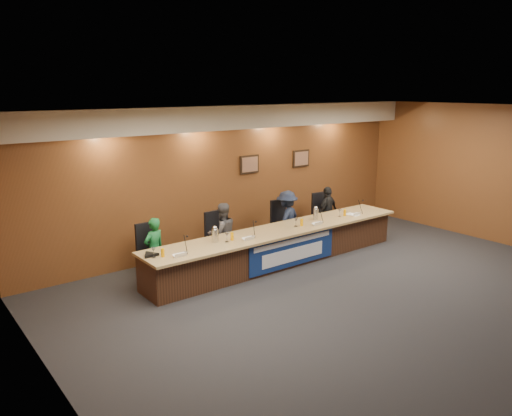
{
  "coord_description": "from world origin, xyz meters",
  "views": [
    {
      "loc": [
        -6.39,
        -5.1,
        3.57
      ],
      "look_at": [
        -0.4,
        2.69,
        1.18
      ],
      "focal_mm": 35.0,
      "sensor_mm": 36.0,
      "label": 1
    }
  ],
  "objects_px": {
    "office_chair_b": "(220,241)",
    "office_chair_d": "(324,218)",
    "banner": "(293,251)",
    "office_chair_c": "(284,227)",
    "carafe_left": "(215,236)",
    "dais_body": "(280,247)",
    "office_chair_a": "(152,255)",
    "carafe_right": "(316,214)",
    "panelist_c": "(287,220)",
    "panelist_d": "(327,212)",
    "speakerphone": "(150,255)",
    "panelist_a": "(154,250)",
    "panelist_b": "(222,234)"
  },
  "relations": [
    {
      "from": "office_chair_c",
      "to": "carafe_right",
      "type": "relative_size",
      "value": 2.01
    },
    {
      "from": "banner",
      "to": "panelist_c",
      "type": "distance_m",
      "value": 1.37
    },
    {
      "from": "panelist_c",
      "to": "carafe_left",
      "type": "xyz_separation_m",
      "value": [
        -2.34,
        -0.65,
        0.21
      ]
    },
    {
      "from": "office_chair_b",
      "to": "carafe_left",
      "type": "xyz_separation_m",
      "value": [
        -0.6,
        -0.75,
        0.39
      ]
    },
    {
      "from": "panelist_c",
      "to": "office_chair_a",
      "type": "relative_size",
      "value": 2.76
    },
    {
      "from": "panelist_d",
      "to": "carafe_right",
      "type": "relative_size",
      "value": 5.32
    },
    {
      "from": "panelist_b",
      "to": "office_chair_b",
      "type": "relative_size",
      "value": 2.7
    },
    {
      "from": "speakerphone",
      "to": "office_chair_a",
      "type": "bearing_deg",
      "value": 62.18
    },
    {
      "from": "dais_body",
      "to": "carafe_left",
      "type": "distance_m",
      "value": 1.65
    },
    {
      "from": "panelist_a",
      "to": "panelist_d",
      "type": "relative_size",
      "value": 0.98
    },
    {
      "from": "panelist_d",
      "to": "office_chair_b",
      "type": "bearing_deg",
      "value": -15.12
    },
    {
      "from": "dais_body",
      "to": "panelist_b",
      "type": "bearing_deg",
      "value": 145.29
    },
    {
      "from": "banner",
      "to": "office_chair_c",
      "type": "height_order",
      "value": "banner"
    },
    {
      "from": "office_chair_c",
      "to": "carafe_left",
      "type": "bearing_deg",
      "value": -160.5
    },
    {
      "from": "dais_body",
      "to": "panelist_c",
      "type": "distance_m",
      "value": 1.07
    },
    {
      "from": "office_chair_a",
      "to": "office_chair_d",
      "type": "bearing_deg",
      "value": -1.24
    },
    {
      "from": "speakerphone",
      "to": "panelist_b",
      "type": "bearing_deg",
      "value": 18.21
    },
    {
      "from": "office_chair_a",
      "to": "carafe_left",
      "type": "xyz_separation_m",
      "value": [
        0.93,
        -0.75,
        0.39
      ]
    },
    {
      "from": "banner",
      "to": "office_chair_b",
      "type": "relative_size",
      "value": 4.58
    },
    {
      "from": "panelist_c",
      "to": "carafe_right",
      "type": "distance_m",
      "value": 0.71
    },
    {
      "from": "dais_body",
      "to": "panelist_a",
      "type": "xyz_separation_m",
      "value": [
        -2.5,
        0.67,
        0.27
      ]
    },
    {
      "from": "carafe_right",
      "to": "speakerphone",
      "type": "distance_m",
      "value": 3.96
    },
    {
      "from": "office_chair_a",
      "to": "office_chair_c",
      "type": "bearing_deg",
      "value": -1.24
    },
    {
      "from": "banner",
      "to": "office_chair_d",
      "type": "xyz_separation_m",
      "value": [
        2.07,
        1.19,
        0.1
      ]
    },
    {
      "from": "carafe_left",
      "to": "dais_body",
      "type": "bearing_deg",
      "value": -0.86
    },
    {
      "from": "dais_body",
      "to": "carafe_right",
      "type": "xyz_separation_m",
      "value": [
        1.07,
        0.06,
        0.52
      ]
    },
    {
      "from": "dais_body",
      "to": "office_chair_a",
      "type": "height_order",
      "value": "dais_body"
    },
    {
      "from": "office_chair_a",
      "to": "carafe_right",
      "type": "xyz_separation_m",
      "value": [
        3.57,
        -0.71,
        0.39
      ]
    },
    {
      "from": "dais_body",
      "to": "panelist_d",
      "type": "relative_size",
      "value": 4.73
    },
    {
      "from": "panelist_c",
      "to": "panelist_d",
      "type": "xyz_separation_m",
      "value": [
        1.3,
        0.0,
        -0.03
      ]
    },
    {
      "from": "panelist_b",
      "to": "speakerphone",
      "type": "height_order",
      "value": "panelist_b"
    },
    {
      "from": "carafe_left",
      "to": "panelist_c",
      "type": "bearing_deg",
      "value": 15.47
    },
    {
      "from": "carafe_left",
      "to": "speakerphone",
      "type": "relative_size",
      "value": 0.78
    },
    {
      "from": "banner",
      "to": "office_chair_d",
      "type": "bearing_deg",
      "value": 29.79
    },
    {
      "from": "panelist_b",
      "to": "carafe_left",
      "type": "relative_size",
      "value": 5.22
    },
    {
      "from": "office_chair_a",
      "to": "office_chair_b",
      "type": "height_order",
      "value": "same"
    },
    {
      "from": "dais_body",
      "to": "banner",
      "type": "xyz_separation_m",
      "value": [
        0.0,
        -0.41,
        0.03
      ]
    },
    {
      "from": "banner",
      "to": "carafe_left",
      "type": "relative_size",
      "value": 8.84
    },
    {
      "from": "office_chair_a",
      "to": "panelist_d",
      "type": "bearing_deg",
      "value": -2.49
    },
    {
      "from": "office_chair_c",
      "to": "carafe_left",
      "type": "distance_m",
      "value": 2.49
    },
    {
      "from": "panelist_b",
      "to": "panelist_c",
      "type": "relative_size",
      "value": 0.98
    },
    {
      "from": "office_chair_b",
      "to": "office_chair_d",
      "type": "distance_m",
      "value": 3.04
    },
    {
      "from": "dais_body",
      "to": "office_chair_d",
      "type": "bearing_deg",
      "value": 20.43
    },
    {
      "from": "banner",
      "to": "office_chair_c",
      "type": "relative_size",
      "value": 4.58
    },
    {
      "from": "panelist_d",
      "to": "office_chair_c",
      "type": "distance_m",
      "value": 1.31
    },
    {
      "from": "panelist_a",
      "to": "carafe_right",
      "type": "height_order",
      "value": "panelist_a"
    },
    {
      "from": "office_chair_c",
      "to": "speakerphone",
      "type": "relative_size",
      "value": 1.5
    },
    {
      "from": "panelist_c",
      "to": "office_chair_a",
      "type": "distance_m",
      "value": 3.28
    },
    {
      "from": "panelist_a",
      "to": "speakerphone",
      "type": "distance_m",
      "value": 0.75
    },
    {
      "from": "panelist_d",
      "to": "office_chair_d",
      "type": "bearing_deg",
      "value": -103.24
    }
  ]
}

